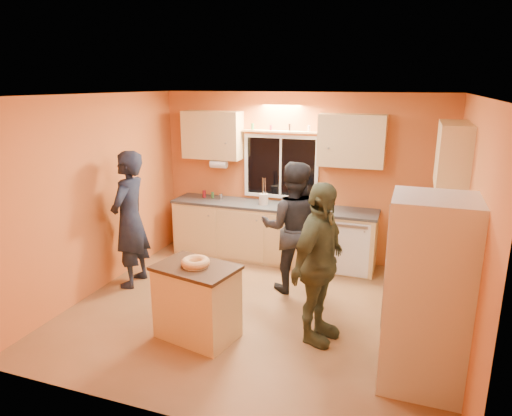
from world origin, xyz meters
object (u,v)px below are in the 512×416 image
at_px(refrigerator, 427,294).
at_px(island, 197,301).
at_px(person_right, 319,264).
at_px(person_left, 130,220).
at_px(person_center, 293,228).

bearing_deg(refrigerator, island, 179.25).
distance_m(refrigerator, person_right, 1.14).
bearing_deg(person_left, refrigerator, 69.71).
bearing_deg(person_right, person_left, 92.86).
height_order(refrigerator, island, refrigerator).
bearing_deg(island, person_left, 158.84).
distance_m(person_left, person_right, 2.78).
relative_size(person_center, person_right, 1.00).
relative_size(refrigerator, person_right, 1.02).
bearing_deg(refrigerator, person_right, 159.13).
bearing_deg(refrigerator, person_center, 137.00).
height_order(person_left, person_center, person_left).
relative_size(person_left, person_center, 1.06).
bearing_deg(person_center, person_right, 105.38).
height_order(island, person_right, person_right).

